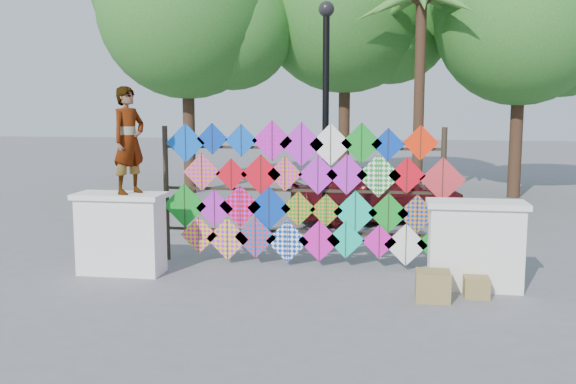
% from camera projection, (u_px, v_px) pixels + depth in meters
% --- Properties ---
extents(ground, '(80.00, 80.00, 0.00)m').
position_uv_depth(ground, '(292.00, 277.00, 9.95)').
color(ground, slate).
rests_on(ground, ground).
extents(parapet_left, '(1.40, 0.65, 1.28)m').
position_uv_depth(parapet_left, '(121.00, 233.00, 10.08)').
color(parapet_left, white).
rests_on(parapet_left, ground).
extents(parapet_right, '(1.40, 0.65, 1.28)m').
position_uv_depth(parapet_right, '(475.00, 244.00, 9.25)').
color(parapet_right, white).
rests_on(parapet_right, ground).
extents(kite_rack, '(4.99, 0.24, 2.40)m').
position_uv_depth(kite_rack, '(304.00, 194.00, 10.48)').
color(kite_rack, black).
rests_on(kite_rack, ground).
extents(tree_west, '(5.85, 5.20, 8.01)m').
position_uv_depth(tree_west, '(190.00, 11.00, 18.74)').
color(tree_west, '#402A1B').
rests_on(tree_west, ground).
extents(tree_mid, '(6.30, 5.60, 8.61)m').
position_uv_depth(tree_mid, '(349.00, 3.00, 19.94)').
color(tree_mid, '#402A1B').
rests_on(tree_mid, ground).
extents(tree_east, '(5.40, 4.80, 7.42)m').
position_uv_depth(tree_east, '(525.00, 20.00, 17.81)').
color(tree_east, '#402A1B').
rests_on(tree_east, ground).
extents(palm_tree, '(3.62, 3.62, 5.83)m').
position_uv_depth(palm_tree, '(421.00, 16.00, 16.77)').
color(palm_tree, '#402A1B').
rests_on(palm_tree, ground).
extents(vendor_woman, '(0.61, 0.71, 1.65)m').
position_uv_depth(vendor_woman, '(129.00, 140.00, 9.86)').
color(vendor_woman, '#99999E').
rests_on(vendor_woman, parapet_left).
extents(sedan, '(4.25, 2.98, 1.34)m').
position_uv_depth(sedan, '(377.00, 193.00, 14.50)').
color(sedan, '#4E0D11').
rests_on(sedan, ground).
extents(lamppost, '(0.28, 0.28, 4.46)m').
position_uv_depth(lamppost, '(326.00, 102.00, 11.50)').
color(lamppost, black).
rests_on(lamppost, ground).
extents(cardboard_box_near, '(0.46, 0.41, 0.41)m').
position_uv_depth(cardboard_box_near, '(433.00, 286.00, 8.73)').
color(cardboard_box_near, olive).
rests_on(cardboard_box_near, ground).
extents(cardboard_box_far, '(0.34, 0.31, 0.29)m').
position_uv_depth(cardboard_box_far, '(476.00, 287.00, 8.88)').
color(cardboard_box_far, olive).
rests_on(cardboard_box_far, ground).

